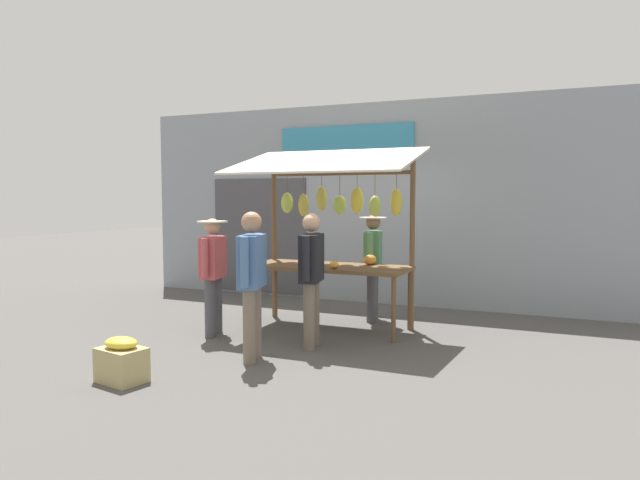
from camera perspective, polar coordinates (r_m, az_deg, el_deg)
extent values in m
plane|color=#514F4C|center=(8.08, 0.87, -8.73)|extent=(40.00, 40.00, 0.00)
cube|color=#8C939E|center=(9.93, 5.82, 3.58)|extent=(9.00, 0.25, 3.40)
cube|color=teal|center=(10.03, 2.51, 9.62)|extent=(2.40, 0.06, 0.56)
cube|color=#47474C|center=(10.75, -6.01, 0.44)|extent=(1.90, 0.04, 2.10)
cube|color=brown|center=(7.93, 0.87, -2.70)|extent=(2.20, 0.90, 0.05)
cylinder|color=brown|center=(8.11, -7.03, -5.71)|extent=(0.06, 0.06, 0.83)
cylinder|color=brown|center=(7.29, 7.27, -6.86)|extent=(0.06, 0.06, 0.83)
cylinder|color=brown|center=(8.78, -4.42, -4.92)|extent=(0.06, 0.06, 0.83)
cylinder|color=brown|center=(8.03, 8.86, -5.84)|extent=(0.06, 0.06, 0.83)
cylinder|color=brown|center=(8.71, -4.54, 0.04)|extent=(0.07, 0.07, 2.35)
cylinder|color=brown|center=(7.93, 9.08, -0.42)|extent=(0.07, 0.07, 2.35)
cylinder|color=brown|center=(8.24, 1.97, 6.59)|extent=(2.12, 0.06, 0.06)
cube|color=beige|center=(7.74, 0.45, 7.85)|extent=(2.50, 1.46, 0.39)
cylinder|color=brown|center=(7.97, 7.55, 5.85)|extent=(0.01, 0.01, 0.22)
ellipsoid|color=yellow|center=(7.97, 7.53, 3.72)|extent=(0.24, 0.25, 0.37)
cylinder|color=brown|center=(8.07, 5.45, 5.50)|extent=(0.01, 0.01, 0.32)
ellipsoid|color=#B2CC4C|center=(8.07, 5.43, 3.35)|extent=(0.20, 0.19, 0.29)
cylinder|color=brown|center=(8.15, 3.68, 5.91)|extent=(0.01, 0.01, 0.20)
ellipsoid|color=yellow|center=(8.14, 3.67, 3.90)|extent=(0.22, 0.20, 0.37)
cylinder|color=brown|center=(8.20, 1.96, 5.51)|extent=(0.01, 0.01, 0.31)
ellipsoid|color=#B2CC4C|center=(8.20, 1.96, 3.47)|extent=(0.23, 0.25, 0.27)
cylinder|color=brown|center=(8.32, 0.16, 5.94)|extent=(0.01, 0.01, 0.18)
ellipsoid|color=gold|center=(8.32, 0.16, 4.09)|extent=(0.16, 0.13, 0.36)
cylinder|color=brown|center=(8.44, -1.64, 5.56)|extent=(0.01, 0.01, 0.29)
ellipsoid|color=gold|center=(8.44, -1.64, 3.47)|extent=(0.19, 0.16, 0.33)
cylinder|color=brown|center=(8.54, -3.28, 5.61)|extent=(0.01, 0.01, 0.27)
ellipsoid|color=#B2CC4C|center=(8.54, -3.27, 3.69)|extent=(0.18, 0.15, 0.30)
ellipsoid|color=gold|center=(7.57, 1.40, -2.46)|extent=(0.20, 0.22, 0.10)
ellipsoid|color=orange|center=(8.01, 4.94, -1.96)|extent=(0.22, 0.26, 0.14)
cylinder|color=#4C4C51|center=(8.68, 5.32, -5.24)|extent=(0.14, 0.14, 0.77)
cylinder|color=#4C4C51|center=(8.43, 5.11, -5.52)|extent=(0.14, 0.14, 0.77)
cube|color=#518C5B|center=(8.47, 5.24, -1.00)|extent=(0.31, 0.50, 0.54)
cylinder|color=#518C5B|center=(8.76, 5.48, -0.68)|extent=(0.09, 0.09, 0.50)
cylinder|color=#518C5B|center=(8.18, 4.99, -1.03)|extent=(0.09, 0.09, 0.50)
sphere|color=#8C664C|center=(8.44, 5.26, 1.76)|extent=(0.21, 0.21, 0.21)
cylinder|color=beige|center=(8.44, 5.27, 2.19)|extent=(0.40, 0.40, 0.02)
cylinder|color=#726656|center=(6.39, -7.00, -8.49)|extent=(0.14, 0.14, 0.82)
cylinder|color=#726656|center=(6.65, -6.39, -7.98)|extent=(0.14, 0.14, 0.82)
cube|color=#476B9E|center=(6.41, -6.74, -2.09)|extent=(0.35, 0.54, 0.58)
cylinder|color=#476B9E|center=(6.11, -7.47, -2.19)|extent=(0.09, 0.09, 0.53)
cylinder|color=#476B9E|center=(6.70, -6.09, -1.61)|extent=(0.09, 0.09, 0.53)
sphere|color=#A87A5B|center=(6.37, -6.78, 1.79)|extent=(0.23, 0.23, 0.23)
cylinder|color=#4C4C51|center=(7.64, -10.80, -6.65)|extent=(0.14, 0.14, 0.76)
cylinder|color=#4C4C51|center=(7.87, -10.14, -6.31)|extent=(0.14, 0.14, 0.76)
cube|color=#BF4C51|center=(7.66, -10.53, -1.70)|extent=(0.32, 0.50, 0.54)
cylinder|color=#BF4C51|center=(7.39, -11.32, -1.76)|extent=(0.09, 0.09, 0.50)
cylinder|color=#BF4C51|center=(7.93, -9.80, -1.33)|extent=(0.09, 0.09, 0.50)
sphere|color=tan|center=(7.63, -10.57, 1.32)|extent=(0.21, 0.21, 0.21)
cylinder|color=beige|center=(7.63, -10.58, 1.79)|extent=(0.40, 0.40, 0.02)
cylinder|color=#726656|center=(6.90, -1.07, -7.57)|extent=(0.14, 0.14, 0.80)
cylinder|color=#726656|center=(7.15, -0.61, -7.14)|extent=(0.14, 0.14, 0.80)
cube|color=black|center=(6.92, -0.85, -1.78)|extent=(0.32, 0.52, 0.57)
cylinder|color=black|center=(6.62, -1.39, -1.86)|extent=(0.09, 0.09, 0.52)
cylinder|color=black|center=(7.21, -0.34, -1.35)|extent=(0.09, 0.09, 0.52)
sphere|color=tan|center=(6.89, -0.85, 1.74)|extent=(0.22, 0.22, 0.22)
cube|color=tan|center=(6.12, -18.98, -11.59)|extent=(0.51, 0.42, 0.34)
ellipsoid|color=yellow|center=(6.07, -19.03, -9.59)|extent=(0.34, 0.26, 0.12)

